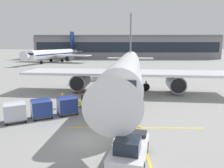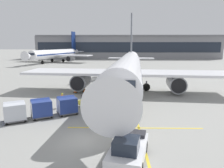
{
  "view_description": "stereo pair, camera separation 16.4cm",
  "coord_description": "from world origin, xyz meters",
  "px_view_note": "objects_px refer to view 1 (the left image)",
  "views": [
    {
      "loc": [
        2.15,
        -15.41,
        7.32
      ],
      "look_at": [
        1.83,
        8.75,
        2.8
      ],
      "focal_mm": 34.11,
      "sensor_mm": 36.0,
      "label": 1
    },
    {
      "loc": [
        2.32,
        -15.41,
        7.32
      ],
      "look_at": [
        1.83,
        8.75,
        2.8
      ],
      "focal_mm": 34.11,
      "sensor_mm": 36.0,
      "label": 2
    }
  ],
  "objects_px": {
    "belt_loader": "(94,98)",
    "baggage_cart_second": "(41,108)",
    "ground_crew_marshaller": "(89,102)",
    "pushback_tug": "(129,149)",
    "baggage_cart_lead": "(67,105)",
    "distant_airplane": "(55,54)",
    "safety_cone_wingtip": "(75,90)",
    "safety_cone_engine_keepout": "(84,90)",
    "ground_crew_by_carts": "(97,99)",
    "parked_airplane": "(127,69)",
    "baggage_cart_third": "(15,112)",
    "ground_crew_by_loader": "(62,99)"
  },
  "relations": [
    {
      "from": "baggage_cart_lead",
      "to": "safety_cone_engine_keepout",
      "type": "relative_size",
      "value": 4.34
    },
    {
      "from": "baggage_cart_lead",
      "to": "baggage_cart_third",
      "type": "bearing_deg",
      "value": -152.71
    },
    {
      "from": "parked_airplane",
      "to": "distant_airplane",
      "type": "bearing_deg",
      "value": 115.51
    },
    {
      "from": "belt_loader",
      "to": "ground_crew_by_carts",
      "type": "distance_m",
      "value": 0.76
    },
    {
      "from": "baggage_cart_third",
      "to": "safety_cone_engine_keepout",
      "type": "relative_size",
      "value": 4.34
    },
    {
      "from": "baggage_cart_lead",
      "to": "belt_loader",
      "type": "bearing_deg",
      "value": 52.81
    },
    {
      "from": "ground_crew_by_carts",
      "to": "parked_airplane",
      "type": "bearing_deg",
      "value": 64.46
    },
    {
      "from": "parked_airplane",
      "to": "belt_loader",
      "type": "distance_m",
      "value": 9.24
    },
    {
      "from": "belt_loader",
      "to": "baggage_cart_lead",
      "type": "xyz_separation_m",
      "value": [
        -2.57,
        -3.39,
        0.13
      ]
    },
    {
      "from": "baggage_cart_second",
      "to": "baggage_cart_third",
      "type": "bearing_deg",
      "value": -151.91
    },
    {
      "from": "baggage_cart_second",
      "to": "ground_crew_by_carts",
      "type": "height_order",
      "value": "baggage_cart_second"
    },
    {
      "from": "ground_crew_by_carts",
      "to": "baggage_cart_third",
      "type": "bearing_deg",
      "value": -145.77
    },
    {
      "from": "parked_airplane",
      "to": "pushback_tug",
      "type": "height_order",
      "value": "parked_airplane"
    },
    {
      "from": "baggage_cart_second",
      "to": "pushback_tug",
      "type": "height_order",
      "value": "baggage_cart_second"
    },
    {
      "from": "belt_loader",
      "to": "baggage_cart_second",
      "type": "distance_m",
      "value": 6.71
    },
    {
      "from": "ground_crew_by_carts",
      "to": "belt_loader",
      "type": "bearing_deg",
      "value": 123.56
    },
    {
      "from": "belt_loader",
      "to": "baggage_cart_second",
      "type": "xyz_separation_m",
      "value": [
        -4.91,
        -4.56,
        0.13
      ]
    },
    {
      "from": "baggage_cart_third",
      "to": "ground_crew_by_loader",
      "type": "relative_size",
      "value": 1.59
    },
    {
      "from": "baggage_cart_lead",
      "to": "baggage_cart_second",
      "type": "relative_size",
      "value": 1.0
    },
    {
      "from": "baggage_cart_third",
      "to": "ground_crew_marshaller",
      "type": "xyz_separation_m",
      "value": [
        6.63,
        3.63,
        -0.0
      ]
    },
    {
      "from": "ground_crew_by_loader",
      "to": "safety_cone_engine_keepout",
      "type": "xyz_separation_m",
      "value": [
        1.31,
        8.36,
        -0.69
      ]
    },
    {
      "from": "pushback_tug",
      "to": "ground_crew_marshaller",
      "type": "distance_m",
      "value": 11.15
    },
    {
      "from": "baggage_cart_lead",
      "to": "baggage_cart_third",
      "type": "xyz_separation_m",
      "value": [
        -4.49,
        -2.32,
        0.0
      ]
    },
    {
      "from": "parked_airplane",
      "to": "baggage_cart_lead",
      "type": "bearing_deg",
      "value": -122.12
    },
    {
      "from": "parked_airplane",
      "to": "baggage_cart_second",
      "type": "height_order",
      "value": "parked_airplane"
    },
    {
      "from": "baggage_cart_second",
      "to": "ground_crew_by_carts",
      "type": "bearing_deg",
      "value": 36.49
    },
    {
      "from": "belt_loader",
      "to": "ground_crew_by_carts",
      "type": "relative_size",
      "value": 2.87
    },
    {
      "from": "baggage_cart_second",
      "to": "ground_crew_marshaller",
      "type": "distance_m",
      "value": 5.12
    },
    {
      "from": "ground_crew_by_loader",
      "to": "parked_airplane",
      "type": "bearing_deg",
      "value": 47.48
    },
    {
      "from": "baggage_cart_lead",
      "to": "ground_crew_by_loader",
      "type": "bearing_deg",
      "value": 114.86
    },
    {
      "from": "ground_crew_by_loader",
      "to": "distant_airplane",
      "type": "height_order",
      "value": "distant_airplane"
    },
    {
      "from": "safety_cone_engine_keepout",
      "to": "belt_loader",
      "type": "bearing_deg",
      "value": -72.22
    },
    {
      "from": "safety_cone_engine_keepout",
      "to": "safety_cone_wingtip",
      "type": "height_order",
      "value": "safety_cone_wingtip"
    },
    {
      "from": "baggage_cart_second",
      "to": "distant_airplane",
      "type": "height_order",
      "value": "distant_airplane"
    },
    {
      "from": "ground_crew_by_loader",
      "to": "ground_crew_by_carts",
      "type": "relative_size",
      "value": 1.0
    },
    {
      "from": "baggage_cart_lead",
      "to": "distant_airplane",
      "type": "relative_size",
      "value": 0.07
    },
    {
      "from": "ground_crew_marshaller",
      "to": "safety_cone_engine_keepout",
      "type": "relative_size",
      "value": 2.73
    },
    {
      "from": "parked_airplane",
      "to": "safety_cone_wingtip",
      "type": "height_order",
      "value": "parked_airplane"
    },
    {
      "from": "baggage_cart_second",
      "to": "safety_cone_wingtip",
      "type": "bearing_deg",
      "value": 83.6
    },
    {
      "from": "ground_crew_by_loader",
      "to": "ground_crew_marshaller",
      "type": "height_order",
      "value": "same"
    },
    {
      "from": "baggage_cart_second",
      "to": "pushback_tug",
      "type": "relative_size",
      "value": 0.58
    },
    {
      "from": "pushback_tug",
      "to": "ground_crew_by_loader",
      "type": "xyz_separation_m",
      "value": [
        -7.06,
        11.48,
        0.17
      ]
    },
    {
      "from": "belt_loader",
      "to": "safety_cone_wingtip",
      "type": "xyz_separation_m",
      "value": [
        -3.64,
        6.8,
        -0.52
      ]
    },
    {
      "from": "parked_airplane",
      "to": "belt_loader",
      "type": "xyz_separation_m",
      "value": [
        -4.39,
        -7.69,
        -2.63
      ]
    },
    {
      "from": "baggage_cart_lead",
      "to": "baggage_cart_second",
      "type": "bearing_deg",
      "value": -153.45
    },
    {
      "from": "safety_cone_engine_keepout",
      "to": "safety_cone_wingtip",
      "type": "xyz_separation_m",
      "value": [
        -1.3,
        -0.49,
        0.04
      ]
    },
    {
      "from": "pushback_tug",
      "to": "safety_cone_engine_keepout",
      "type": "xyz_separation_m",
      "value": [
        -5.74,
        19.83,
        -0.52
      ]
    },
    {
      "from": "belt_loader",
      "to": "safety_cone_wingtip",
      "type": "height_order",
      "value": "belt_loader"
    },
    {
      "from": "baggage_cart_lead",
      "to": "safety_cone_engine_keepout",
      "type": "xyz_separation_m",
      "value": [
        0.24,
        10.68,
        -0.69
      ]
    },
    {
      "from": "parked_airplane",
      "to": "belt_loader",
      "type": "height_order",
      "value": "parked_airplane"
    }
  ]
}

